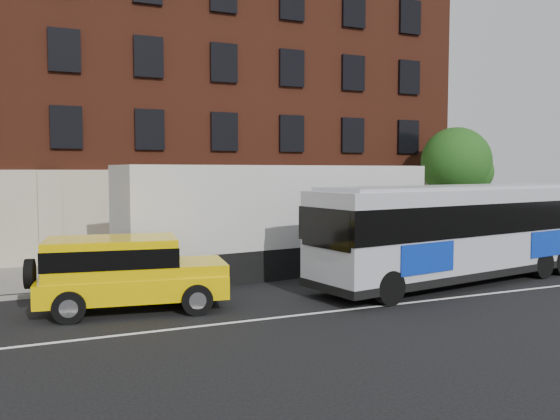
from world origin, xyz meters
name	(u,v)px	position (x,y,z in m)	size (l,w,h in m)	color
ground	(300,320)	(0.00, 0.00, 0.00)	(120.00, 120.00, 0.00)	black
sidewalk	(207,267)	(0.00, 9.00, 0.07)	(60.00, 6.00, 0.15)	gray
kerb	(230,280)	(0.00, 6.00, 0.07)	(60.00, 0.25, 0.15)	gray
lane_line	(292,316)	(0.00, 0.50, 0.01)	(60.00, 0.12, 0.01)	white
building	(164,106)	(-0.01, 16.92, 7.58)	(30.00, 12.10, 15.00)	#562314
street_tree	(457,165)	(13.54, 9.48, 4.41)	(3.60, 3.60, 6.20)	#38261C
city_bus	(465,229)	(7.97, 2.52, 1.97)	(13.34, 4.92, 3.58)	#B4B4BE
yellow_suv	(124,269)	(-4.26, 3.05, 1.24)	(5.81, 3.08, 2.17)	#FFD100
shipping_container	(282,220)	(2.45, 6.80, 2.14)	(13.19, 4.28, 4.32)	black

